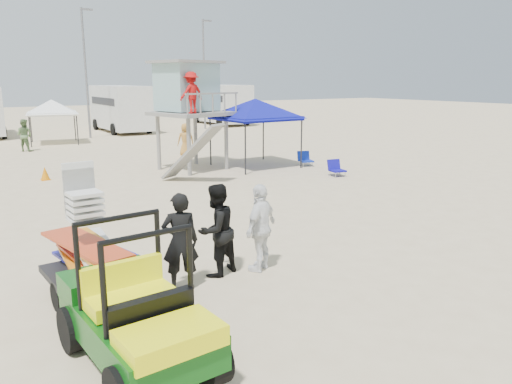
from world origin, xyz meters
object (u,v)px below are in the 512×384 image
surf_trailer (89,254)px  lifeguard_tower (188,91)px  man_left (180,241)px  canopy_blue (255,102)px  utility_cart (135,304)px

surf_trailer → lifeguard_tower: bearing=57.6°
man_left → lifeguard_tower: bearing=-96.2°
surf_trailer → man_left: 1.54m
lifeguard_tower → canopy_blue: size_ratio=1.31×
surf_trailer → canopy_blue: canopy_blue is taller
surf_trailer → man_left: (1.51, -0.30, 0.03)m
lifeguard_tower → canopy_blue: bearing=-18.0°
surf_trailer → canopy_blue: bearing=46.2°
utility_cart → lifeguard_tower: size_ratio=0.60×
utility_cart → man_left: bearing=53.2°
man_left → lifeguard_tower: lifeguard_tower is taller
lifeguard_tower → surf_trailer: bearing=-122.4°
utility_cart → canopy_blue: size_ratio=0.79×
surf_trailer → lifeguard_tower: (6.86, 10.83, 2.36)m
utility_cart → canopy_blue: (9.55, 12.30, 1.86)m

